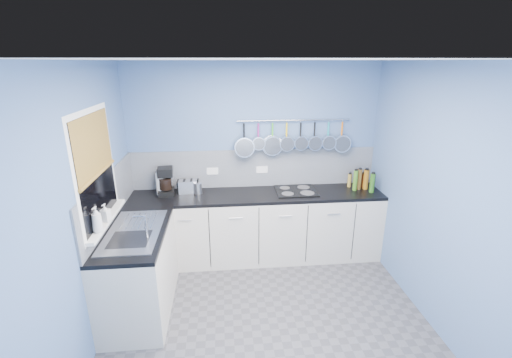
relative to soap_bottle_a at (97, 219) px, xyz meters
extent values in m
cube|color=#47474C|center=(1.53, -0.02, -1.18)|extent=(3.20, 3.00, 0.02)
cube|color=white|center=(1.53, -0.02, 1.34)|extent=(3.20, 3.00, 0.02)
cube|color=#496797|center=(1.53, 1.49, 0.08)|extent=(3.20, 0.02, 2.50)
cube|color=#496797|center=(1.53, -1.53, 0.08)|extent=(3.20, 0.02, 2.50)
cube|color=#496797|center=(-0.08, -0.02, 0.08)|extent=(0.02, 3.00, 2.50)
cube|color=#496797|center=(3.14, -0.02, 0.08)|extent=(0.02, 3.00, 2.50)
cube|color=#8E929B|center=(1.53, 1.47, -0.02)|extent=(3.20, 0.02, 0.50)
cube|color=#8E929B|center=(-0.06, 0.58, -0.02)|extent=(0.02, 1.80, 0.50)
cube|color=beige|center=(1.53, 1.18, -0.74)|extent=(3.20, 0.60, 0.86)
cube|color=black|center=(1.53, 1.18, -0.29)|extent=(3.20, 0.60, 0.04)
cube|color=beige|center=(0.23, 0.28, -0.74)|extent=(0.60, 1.20, 0.86)
cube|color=black|center=(0.23, 0.28, -0.29)|extent=(0.60, 1.20, 0.04)
cube|color=white|center=(-0.05, 0.28, 0.38)|extent=(0.01, 1.00, 1.10)
cube|color=black|center=(-0.04, 0.28, 0.38)|extent=(0.01, 0.90, 1.00)
cube|color=olive|center=(-0.03, 0.28, 0.61)|extent=(0.01, 0.90, 0.55)
cube|color=white|center=(-0.02, 0.28, -0.13)|extent=(0.10, 0.98, 0.03)
cube|color=silver|center=(0.23, 0.28, -0.27)|extent=(0.50, 0.95, 0.01)
cube|color=white|center=(0.98, 1.45, -0.04)|extent=(0.15, 0.01, 0.09)
cube|color=white|center=(1.63, 1.45, -0.04)|extent=(0.15, 0.01, 0.09)
cylinder|color=silver|center=(2.03, 1.43, 0.61)|extent=(1.45, 0.02, 0.02)
imported|color=white|center=(0.00, 0.00, 0.00)|extent=(0.11, 0.11, 0.24)
imported|color=white|center=(0.00, 0.22, -0.03)|extent=(0.10, 0.10, 0.17)
cylinder|color=white|center=(0.34, 1.28, -0.13)|extent=(0.16, 0.16, 0.28)
cube|color=silver|center=(0.67, 1.32, -0.19)|extent=(0.27, 0.18, 0.16)
cylinder|color=silver|center=(0.80, 1.25, -0.20)|extent=(0.11, 0.11, 0.14)
cube|color=black|center=(2.04, 1.22, -0.26)|extent=(0.52, 0.46, 0.01)
cylinder|color=#4C190C|center=(2.96, 1.28, -0.18)|extent=(0.06, 0.06, 0.19)
cylinder|color=black|center=(2.91, 1.29, -0.17)|extent=(0.06, 0.06, 0.20)
cylinder|color=olive|center=(2.79, 1.32, -0.18)|extent=(0.05, 0.05, 0.18)
cylinder|color=#8C5914|center=(2.97, 1.22, -0.14)|extent=(0.07, 0.07, 0.26)
cylinder|color=brown|center=(2.88, 1.22, -0.14)|extent=(0.06, 0.06, 0.27)
cylinder|color=#3F721E|center=(2.81, 1.19, -0.14)|extent=(0.06, 0.06, 0.27)
cylinder|color=#265919|center=(3.00, 1.09, -0.15)|extent=(0.06, 0.06, 0.25)
camera|label=1|loc=(1.13, -2.90, 1.32)|focal=24.37mm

